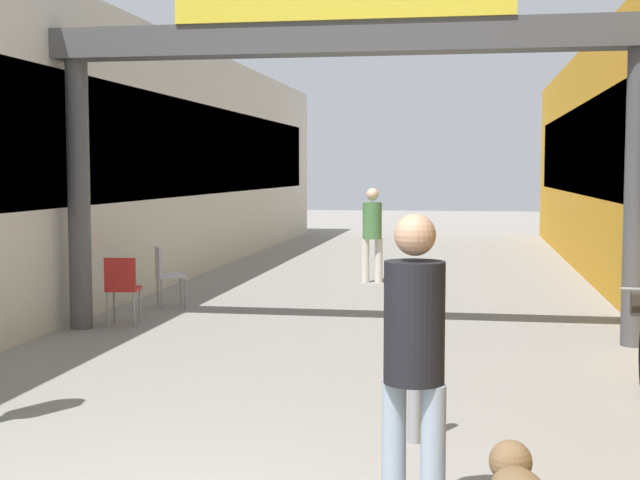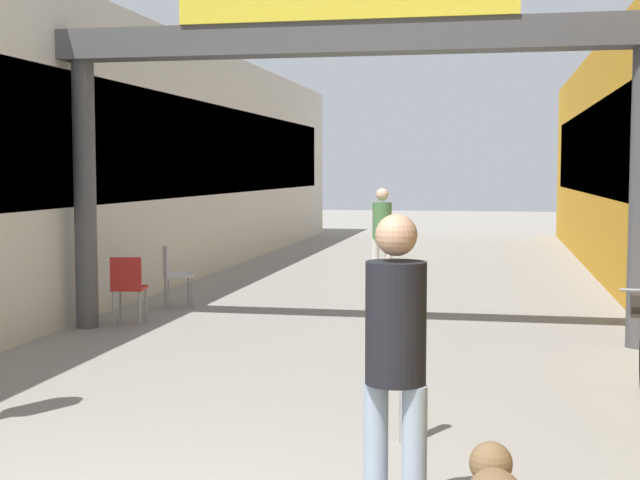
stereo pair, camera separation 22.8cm
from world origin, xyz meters
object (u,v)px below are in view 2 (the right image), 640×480
at_px(cafe_chair_red_nearer, 128,284).
at_px(cafe_chair_aluminium_farther, 173,271).
at_px(pedestrian_carrying_crate, 382,229).
at_px(bollard_post_metal, 406,371).
at_px(pedestrian_with_dog, 396,349).

xyz_separation_m(cafe_chair_red_nearer, cafe_chair_aluminium_farther, (0.05, 1.51, 0.00)).
relative_size(pedestrian_carrying_crate, bollard_post_metal, 1.60).
bearing_deg(pedestrian_with_dog, cafe_chair_red_nearer, 124.93).
xyz_separation_m(pedestrian_carrying_crate, cafe_chair_aluminium_farther, (-2.64, -3.42, -0.42)).
bearing_deg(bollard_post_metal, cafe_chair_red_nearer, 132.91).
height_order(pedestrian_with_dog, pedestrian_carrying_crate, pedestrian_with_dog).
height_order(pedestrian_carrying_crate, bollard_post_metal, pedestrian_carrying_crate).
distance_m(pedestrian_with_dog, bollard_post_metal, 1.63).
xyz_separation_m(bollard_post_metal, cafe_chair_aluminium_farther, (-3.96, 5.83, 0.00)).
bearing_deg(pedestrian_carrying_crate, bollard_post_metal, -81.87).
height_order(cafe_chair_red_nearer, cafe_chair_aluminium_farther, same).
xyz_separation_m(pedestrian_with_dog, cafe_chair_aluminium_farther, (-4.05, 7.38, -0.48)).
xyz_separation_m(pedestrian_with_dog, pedestrian_carrying_crate, (-1.41, 10.80, -0.06)).
relative_size(pedestrian_carrying_crate, cafe_chair_red_nearer, 1.89).
distance_m(pedestrian_carrying_crate, cafe_chair_aluminium_farther, 4.34).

